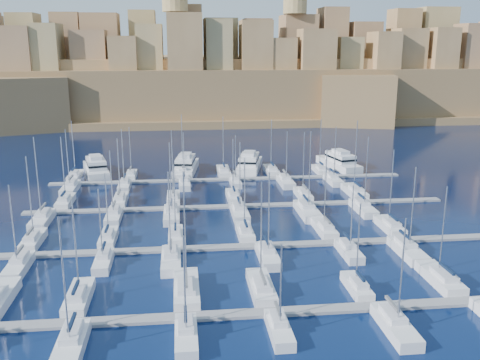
{
  "coord_description": "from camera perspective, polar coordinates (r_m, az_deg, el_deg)",
  "views": [
    {
      "loc": [
        -11.36,
        -91.93,
        31.78
      ],
      "look_at": [
        -0.29,
        6.0,
        6.62
      ],
      "focal_mm": 40.0,
      "sensor_mm": 36.0,
      "label": 1
    }
  ],
  "objects": [
    {
      "name": "sailboat_25",
      "position": [
        112.27,
        -12.66,
        -2.09
      ],
      "size": [
        2.6,
        8.67,
        13.7
      ],
      "color": "silver",
      "rests_on": "ground"
    },
    {
      "name": "sailboat_42",
      "position": [
        124.48,
        -17.64,
        -0.8
      ],
      "size": [
        3.02,
        10.08,
        14.27
      ],
      "color": "silver",
      "rests_on": "ground"
    },
    {
      "name": "sailboat_19",
      "position": [
        82.11,
        -14.36,
        -8.38
      ],
      "size": [
        2.37,
        7.89,
        12.16
      ],
      "color": "silver",
      "rests_on": "ground"
    },
    {
      "name": "sailboat_23",
      "position": [
        87.47,
        17.43,
        -7.15
      ],
      "size": [
        2.96,
        9.86,
        14.39
      ],
      "color": "silver",
      "rests_on": "ground"
    },
    {
      "name": "sailboat_16",
      "position": [
        93.95,
        9.02,
        -5.15
      ],
      "size": [
        2.66,
        8.86,
        14.93
      ],
      "color": "silver",
      "rests_on": "ground"
    },
    {
      "name": "sailboat_27",
      "position": [
        112.12,
        -0.72,
        -1.75
      ],
      "size": [
        2.63,
        8.77,
        13.13
      ],
      "color": "silver",
      "rests_on": "ground"
    },
    {
      "name": "sailboat_18",
      "position": [
        84.25,
        -22.54,
        -8.46
      ],
      "size": [
        2.64,
        8.79,
        13.27
      ],
      "color": "silver",
      "rests_on": "ground"
    },
    {
      "name": "sailboat_15",
      "position": [
        91.19,
        0.53,
        -5.58
      ],
      "size": [
        2.57,
        8.57,
        13.9
      ],
      "color": "silver",
      "rests_on": "ground"
    },
    {
      "name": "sailboat_29",
      "position": [
        118.31,
        12.13,
        -1.2
      ],
      "size": [
        3.08,
        10.25,
        16.41
      ],
      "color": "silver",
      "rests_on": "ground"
    },
    {
      "name": "sailboat_41",
      "position": [
        137.13,
        8.52,
        1.08
      ],
      "size": [
        2.45,
        8.15,
        13.85
      ],
      "color": "silver",
      "rests_on": "ground"
    },
    {
      "name": "pontoon_mid_far",
      "position": [
        107.31,
        -0.09,
        -2.79
      ],
      "size": [
        84.0,
        2.0,
        0.4
      ],
      "primitive_type": "cube",
      "color": "slate",
      "rests_on": "ground"
    },
    {
      "name": "sailboat_47",
      "position": [
        127.65,
        9.9,
        0.03
      ],
      "size": [
        2.66,
        8.86,
        13.73
      ],
      "color": "silver",
      "rests_on": "ground"
    },
    {
      "name": "sailboat_31",
      "position": [
        102.24,
        -13.3,
        -3.75
      ],
      "size": [
        2.68,
        8.93,
        13.56
      ],
      "color": "silver",
      "rests_on": "ground"
    },
    {
      "name": "sailboat_26",
      "position": [
        111.62,
        -7.12,
        -1.93
      ],
      "size": [
        2.63,
        8.77,
        15.17
      ],
      "color": "silver",
      "rests_on": "ground"
    },
    {
      "name": "fortified_city",
      "position": [
        248.03,
        -3.92,
        10.35
      ],
      "size": [
        460.0,
        108.95,
        59.52
      ],
      "color": "brown",
      "rests_on": "ground"
    },
    {
      "name": "sailboat_17",
      "position": [
        97.79,
        15.69,
        -4.74
      ],
      "size": [
        2.74,
        9.13,
        14.59
      ],
      "color": "silver",
      "rests_on": "ground"
    },
    {
      "name": "sailboat_39",
      "position": [
        133.89,
        -1.77,
        0.92
      ],
      "size": [
        3.01,
        10.02,
        14.8
      ],
      "color": "silver",
      "rests_on": "ground"
    },
    {
      "name": "sailboat_10",
      "position": [
        65.35,
        16.23,
        -14.65
      ],
      "size": [
        2.79,
        9.29,
        14.01
      ],
      "color": "silver",
      "rests_on": "ground"
    },
    {
      "name": "sailboat_33",
      "position": [
        101.6,
        -0.04,
        -3.46
      ],
      "size": [
        2.95,
        9.83,
        14.68
      ],
      "color": "silver",
      "rests_on": "ground"
    },
    {
      "name": "motor_yacht_a",
      "position": [
        138.42,
        -15.11,
        1.28
      ],
      "size": [
        8.81,
        17.37,
        5.25
      ],
      "color": "silver",
      "rests_on": "ground"
    },
    {
      "name": "sailboat_34",
      "position": [
        103.19,
        7.22,
        -3.28
      ],
      "size": [
        3.34,
        11.14,
        16.6
      ],
      "color": "silver",
      "rests_on": "ground"
    },
    {
      "name": "sailboat_21",
      "position": [
        81.68,
        2.97,
        -8.03
      ],
      "size": [
        2.73,
        9.11,
        14.11
      ],
      "color": "silver",
      "rests_on": "ground"
    },
    {
      "name": "sailboat_7",
      "position": [
        62.01,
        -17.59,
        -16.43
      ],
      "size": [
        2.85,
        9.51,
        15.57
      ],
      "color": "silver",
      "rests_on": "ground"
    },
    {
      "name": "sailboat_13",
      "position": [
        91.36,
        -13.86,
        -5.99
      ],
      "size": [
        2.53,
        8.43,
        11.9
      ],
      "color": "silver",
      "rests_on": "ground"
    },
    {
      "name": "sailboat_2",
      "position": [
        71.3,
        -5.73,
        -11.53
      ],
      "size": [
        3.25,
        10.82,
        16.69
      ],
      "color": "silver",
      "rests_on": "ground"
    },
    {
      "name": "pontoon_far",
      "position": [
        128.4,
        -1.18,
        0.08
      ],
      "size": [
        84.0,
        2.0,
        0.4
      ],
      "primitive_type": "cube",
      "color": "slate",
      "rests_on": "ground"
    },
    {
      "name": "sailboat_4",
      "position": [
        73.5,
        12.37,
        -11.03
      ],
      "size": [
        2.29,
        7.64,
        12.3
      ],
      "color": "silver",
      "rests_on": "ground"
    },
    {
      "name": "sailboat_3",
      "position": [
        71.54,
        2.29,
        -11.39
      ],
      "size": [
        2.92,
        9.74,
        15.25
      ],
      "color": "silver",
      "rests_on": "ground"
    },
    {
      "name": "sailboat_22",
      "position": [
        85.04,
        11.53,
        -7.41
      ],
      "size": [
        2.45,
        8.16,
        11.65
      ],
      "color": "silver",
      "rests_on": "ground"
    },
    {
      "name": "sailboat_46",
      "position": [
        124.57,
        4.89,
        -0.16
      ],
      "size": [
        2.9,
        9.65,
        12.94
      ],
      "color": "silver",
      "rests_on": "ground"
    },
    {
      "name": "motor_yacht_d",
      "position": [
        142.9,
        10.55,
        1.94
      ],
      "size": [
        8.32,
        17.3,
        5.25
      ],
      "color": "silver",
      "rests_on": "ground"
    },
    {
      "name": "motor_yacht_b",
      "position": [
        136.7,
        -5.81,
        1.55
      ],
      "size": [
        7.14,
        17.0,
        5.25
      ],
      "color": "silver",
      "rests_on": "ground"
    },
    {
      "name": "sailboat_32",
      "position": [
        101.06,
        -7.31,
        -3.68
      ],
      "size": [
        2.94,
        9.79,
        14.87
      ],
      "color": "silver",
      "rests_on": "ground"
    },
    {
      "name": "sailboat_28",
      "position": [
        114.4,
        6.76,
        -1.52
      ],
      "size": [
        2.56,
        8.52,
        14.31
      ],
      "color": "silver",
      "rests_on": "ground"
    },
    {
      "name": "ground",
      "position": [
        97.93,
        0.56,
        -4.62
      ],
      "size": [
        600.0,
        600.0,
        0.0
      ],
      "primitive_type": "plane",
      "color": "black",
      "rests_on": "ground"
    },
    {
      "name": "sailboat_45",
      "position": [
        123.78,
        -0.5,
        -0.21
      ],
      "size": [
        2.31,
        7.71,
        12.08
      ],
      "color": "silver",
      "rests_on": "ground"
    },
    {
      "name": "sailboat_35",
      "position": [
        106.98,
        13.0,
        -2.91
      ],
      "size": [
        2.91,
        9.72,
        15.19
      ],
      "color": "silver",
      "rests_on": "ground"
    },
    {
      "name": "sailboat_14",
      "position": [
        90.32,
        -6.87,
        -5.9
      ],
      "size": [
        2.39,
        7.95,
        13.12
      ],
      "color": "silver",
      "rests_on": "ground"
    },
    {
      "name": "sailboat_12",
      "position": [
        93.87,
        -21.2,
        -5.99
      ],
      "size": [
        2.62,
        8.73,
        14.92
      ],
      "color": "silver",
      "rests_on": "ground"
    },
    {
      "name": "sailboat_1",
      "position": [
        71.92,
        -16.83,
        -11.91
      ],
      "size": [
        2.81,
        9.35,
        13.88
      ],
      "color": "silver",
      "rests_on": "ground"
    },
    {
      "name": "sailboat_24",
      "position": [
        114.18,
        -18.14,
        -2.18
      ],
      "size": [
        2.7,
        8.99,
        14.23
      ],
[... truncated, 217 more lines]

